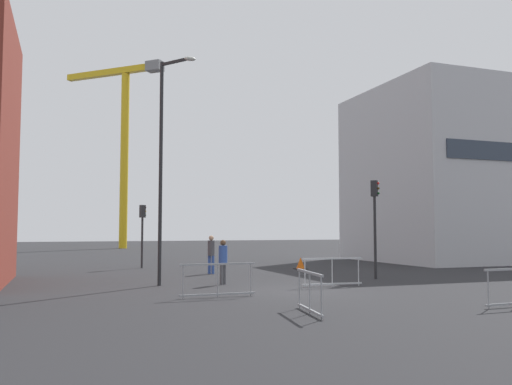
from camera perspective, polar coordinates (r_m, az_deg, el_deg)
name	(u,v)px	position (r m, az deg, el deg)	size (l,w,h in m)	color
ground	(294,291)	(18.93, 4.10, -10.49)	(160.00, 160.00, 0.00)	#28282B
office_block	(451,176)	(39.37, 20.20, 1.65)	(11.65, 11.00, 11.66)	#B7B7BC
construction_crane	(124,129)	(62.75, -13.98, 6.58)	(10.29, 9.46, 20.86)	gold
streetlamp_tall	(164,155)	(20.98, -9.82, 3.96)	(1.16, 1.34, 8.74)	#232326
traffic_light_near	(142,225)	(30.43, -12.06, -3.44)	(0.39, 0.33, 3.51)	#2D2D30
traffic_light_median	(375,213)	(23.84, 12.61, -2.16)	(0.37, 0.37, 4.29)	#232326
pedestrian_walking	(211,251)	(26.05, -4.82, -6.29)	(0.34, 0.34, 1.85)	#33519E
pedestrian_waiting	(223,258)	(21.03, -3.55, -7.06)	(0.34, 0.34, 1.74)	#4C4C51
safety_barrier_rear	(332,271)	(20.52, 8.15, -8.37)	(2.47, 0.17, 1.08)	#B2B5BA
safety_barrier_mid_span	(218,280)	(17.16, -4.13, -9.28)	(2.48, 0.08, 1.08)	gray
safety_barrier_front	(310,292)	(13.93, 5.76, -10.53)	(0.37, 2.10, 1.08)	gray
traffic_cone_orange	(301,264)	(29.16, 4.80, -7.59)	(0.64, 0.64, 0.64)	black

